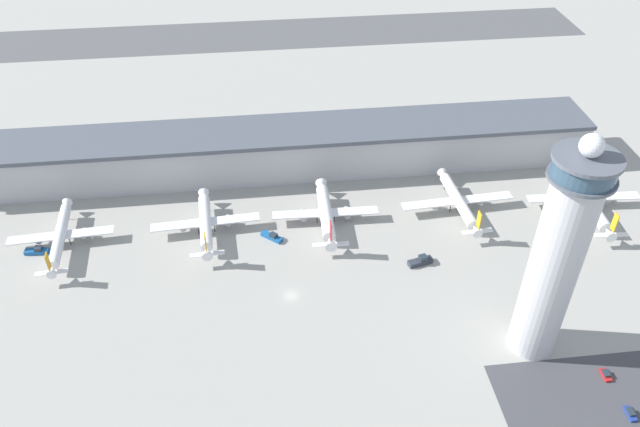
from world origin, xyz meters
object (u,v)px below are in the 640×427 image
object	(u,v)px
control_tower	(557,257)
service_truck_water	(37,251)
airplane_gate_delta	(326,213)
service_truck_baggage	(421,261)
airplane_gate_bravo	(60,236)
service_truck_catering	(559,243)
car_green_van	(630,413)
airplane_gate_charlie	(205,222)
car_yellow_taxi	(606,375)
airplane_gate_echo	(458,201)
airplane_gate_foxtrot	(585,197)
service_truck_fuel	(272,237)

from	to	relation	value
control_tower	service_truck_water	xyz separation A→B (m)	(-149.06, 56.60, -32.50)
airplane_gate_delta	service_truck_baggage	size ratio (longest dim) A/B	4.32
airplane_gate_bravo	service_truck_catering	world-z (taller)	airplane_gate_bravo
car_green_van	control_tower	bearing A→B (deg)	123.12
service_truck_baggage	service_truck_water	bearing A→B (deg)	170.94
airplane_gate_charlie	service_truck_baggage	distance (m)	74.28
service_truck_water	car_yellow_taxi	bearing A→B (deg)	-22.94
service_truck_water	car_yellow_taxi	xyz separation A→B (m)	(165.26, -69.93, -0.33)
airplane_gate_echo	airplane_gate_foxtrot	world-z (taller)	airplane_gate_foxtrot
airplane_gate_charlie	service_truck_fuel	world-z (taller)	airplane_gate_charlie
service_truck_water	car_green_van	xyz separation A→B (m)	(165.75, -82.18, -0.31)
service_truck_catering	service_truck_fuel	world-z (taller)	service_truck_catering
airplane_gate_delta	service_truck_catering	bearing A→B (deg)	-15.84
airplane_gate_bravo	airplane_gate_delta	distance (m)	90.21
airplane_gate_delta	service_truck_catering	size ratio (longest dim) A/B	4.88
airplane_gate_delta	car_yellow_taxi	xyz separation A→B (m)	(67.33, -74.85, -3.71)
service_truck_catering	car_green_van	size ratio (longest dim) A/B	1.71
service_truck_fuel	car_green_van	size ratio (longest dim) A/B	1.70
control_tower	service_truck_water	size ratio (longest dim) A/B	8.71
airplane_gate_foxtrot	service_truck_baggage	world-z (taller)	airplane_gate_foxtrot
airplane_gate_charlie	car_green_van	world-z (taller)	airplane_gate_charlie
service_truck_fuel	service_truck_baggage	size ratio (longest dim) A/B	0.88
airplane_gate_charlie	service_truck_baggage	world-z (taller)	airplane_gate_charlie
control_tower	service_truck_fuel	xyz separation A→B (m)	(-70.57, 54.89, -32.57)
control_tower	airplane_gate_charlie	bearing A→B (deg)	146.84
airplane_gate_echo	car_yellow_taxi	distance (m)	78.26
airplane_gate_bravo	service_truck_water	world-z (taller)	airplane_gate_bravo
airplane_gate_charlie	airplane_gate_delta	size ratio (longest dim) A/B	1.00
airplane_gate_echo	car_green_van	size ratio (longest dim) A/B	9.18
airplane_gate_delta	airplane_gate_echo	world-z (taller)	airplane_gate_delta
service_truck_fuel	car_green_van	xyz separation A→B (m)	(87.25, -80.47, -0.24)
airplane_gate_delta	airplane_gate_foxtrot	bearing A→B (deg)	-1.49
airplane_gate_delta	service_truck_fuel	distance (m)	20.82
control_tower	airplane_gate_bravo	distance (m)	156.06
airplane_gate_charlie	service_truck_water	world-z (taller)	airplane_gate_charlie
airplane_gate_charlie	service_truck_fuel	xyz separation A→B (m)	(22.40, -5.85, -3.73)
airplane_gate_echo	airplane_gate_foxtrot	distance (m)	46.38
airplane_gate_charlie	service_truck_catering	bearing A→B (deg)	-10.06
car_green_van	service_truck_fuel	bearing A→B (deg)	137.32
airplane_gate_charlie	service_truck_water	distance (m)	56.37
service_truck_baggage	car_yellow_taxi	bearing A→B (deg)	-51.91
airplane_gate_charlie	service_truck_catering	distance (m)	120.87
airplane_gate_bravo	airplane_gate_charlie	size ratio (longest dim) A/B	1.04
service_truck_baggage	airplane_gate_foxtrot	bearing A→B (deg)	18.82
service_truck_catering	control_tower	bearing A→B (deg)	-123.27
airplane_gate_charlie	service_truck_water	xyz separation A→B (m)	(-56.10, -4.14, -3.66)
airplane_gate_foxtrot	service_truck_baggage	bearing A→B (deg)	-161.18
airplane_gate_delta	airplane_gate_bravo	bearing A→B (deg)	-178.72
airplane_gate_echo	service_truck_baggage	xyz separation A→B (m)	(-19.99, -26.00, -3.46)
airplane_gate_delta	service_truck_water	world-z (taller)	airplane_gate_delta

